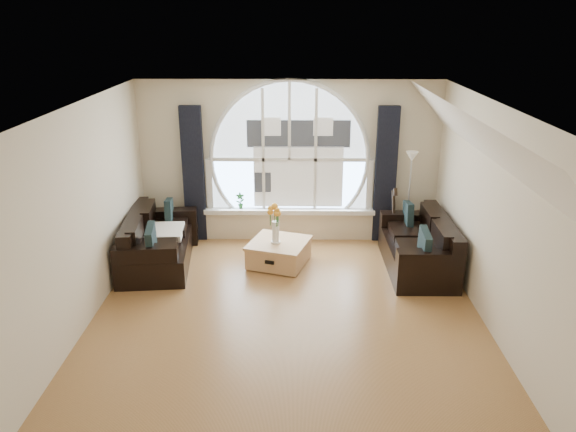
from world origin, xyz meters
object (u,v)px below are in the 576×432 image
object	(u,v)px
sofa_left	(159,240)
sofa_right	(418,244)
coffee_chest	(279,252)
floor_lamp	(409,199)
guitar	(392,217)
vase_flowers	(276,219)
potted_plant	(240,201)

from	to	relation	value
sofa_left	sofa_right	size ratio (longest dim) A/B	1.00
coffee_chest	floor_lamp	bearing A→B (deg)	39.58
sofa_right	floor_lamp	size ratio (longest dim) A/B	1.14
floor_lamp	guitar	distance (m)	0.41
vase_flowers	potted_plant	xyz separation A→B (m)	(-0.64, 1.10, -0.08)
potted_plant	coffee_chest	bearing A→B (deg)	-56.88
coffee_chest	guitar	size ratio (longest dim) A/B	0.80
potted_plant	vase_flowers	bearing A→B (deg)	-59.89
coffee_chest	potted_plant	size ratio (longest dim) A/B	3.06
sofa_left	guitar	world-z (taller)	guitar
sofa_right	vase_flowers	xyz separation A→B (m)	(-2.16, 0.08, 0.37)
coffee_chest	potted_plant	distance (m)	1.34
potted_plant	guitar	bearing A→B (deg)	-7.88
sofa_right	floor_lamp	bearing A→B (deg)	88.84
sofa_right	coffee_chest	world-z (taller)	sofa_right
sofa_right	guitar	world-z (taller)	guitar
vase_flowers	guitar	xyz separation A→B (m)	(1.90, 0.75, -0.24)
sofa_right	coffee_chest	distance (m)	2.12
vase_flowers	potted_plant	size ratio (longest dim) A/B	2.52
sofa_left	coffee_chest	distance (m)	1.86
potted_plant	floor_lamp	bearing A→B (deg)	-4.27
coffee_chest	floor_lamp	world-z (taller)	floor_lamp
coffee_chest	guitar	bearing A→B (deg)	38.70
coffee_chest	vase_flowers	distance (m)	0.56
vase_flowers	floor_lamp	xyz separation A→B (m)	(2.17, 0.89, 0.03)
sofa_right	potted_plant	distance (m)	3.05
guitar	sofa_right	bearing A→B (deg)	-89.61
sofa_left	guitar	distance (m)	3.78
sofa_right	coffee_chest	xyz separation A→B (m)	(-2.11, 0.13, -0.19)
vase_flowers	floor_lamp	world-z (taller)	floor_lamp
floor_lamp	sofa_left	bearing A→B (deg)	-167.83
coffee_chest	vase_flowers	size ratio (longest dim) A/B	1.22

